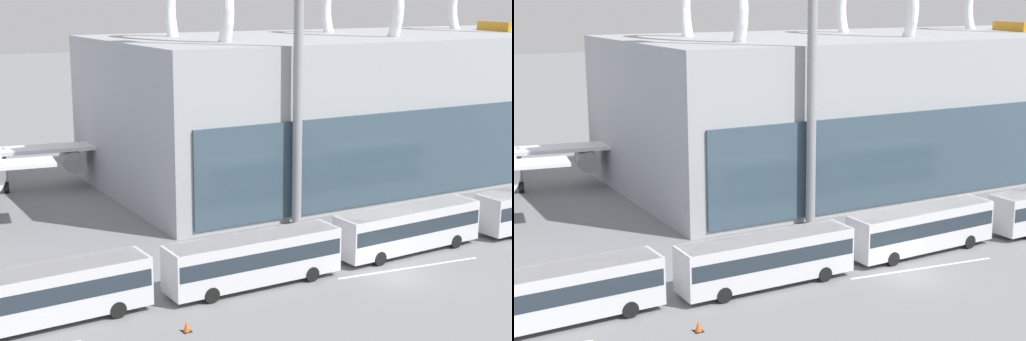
% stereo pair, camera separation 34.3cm
% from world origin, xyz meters
% --- Properties ---
extents(ground_plane, '(440.00, 440.00, 0.00)m').
position_xyz_m(ground_plane, '(0.00, 0.00, 0.00)').
color(ground_plane, slate).
extents(airliner_at_gate_far, '(31.04, 35.34, 15.37)m').
position_xyz_m(airliner_at_gate_far, '(38.29, 39.78, 5.53)').
color(airliner_at_gate_far, silver).
rests_on(airliner_at_gate_far, ground_plane).
extents(shuttle_bus_0, '(11.89, 3.08, 3.29)m').
position_xyz_m(shuttle_bus_0, '(-22.14, 3.75, 1.93)').
color(shuttle_bus_0, silver).
rests_on(shuttle_bus_0, ground_plane).
extents(shuttle_bus_1, '(11.82, 2.78, 3.29)m').
position_xyz_m(shuttle_bus_1, '(-9.09, 3.29, 1.93)').
color(shuttle_bus_1, silver).
rests_on(shuttle_bus_1, ground_plane).
extents(shuttle_bus_2, '(11.89, 3.12, 3.29)m').
position_xyz_m(shuttle_bus_2, '(3.97, 3.74, 1.93)').
color(shuttle_bus_2, silver).
rests_on(shuttle_bus_2, ground_plane).
extents(lane_stripe_2, '(11.03, 1.60, 0.01)m').
position_xyz_m(lane_stripe_2, '(1.86, 0.96, 0.00)').
color(lane_stripe_2, silver).
rests_on(lane_stripe_2, ground_plane).
extents(traffic_cone_0, '(0.52, 0.52, 0.62)m').
position_xyz_m(traffic_cone_0, '(-15.79, -0.99, 0.30)').
color(traffic_cone_0, black).
rests_on(traffic_cone_0, ground_plane).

